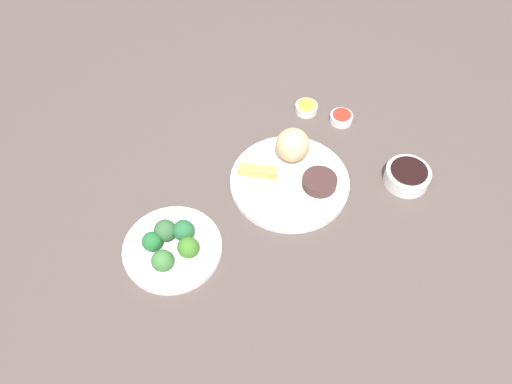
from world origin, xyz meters
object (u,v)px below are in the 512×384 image
sauce_ramekin_sweet_and_sour (341,118)px  sauce_ramekin_hot_mustard (307,108)px  broccoli_plate (173,249)px  soy_sauce_bowl (407,176)px  main_plate (288,182)px

sauce_ramekin_sweet_and_sour → sauce_ramekin_hot_mustard: (0.02, 0.09, 0.00)m
broccoli_plate → sauce_ramekin_hot_mustard: bearing=-24.0°
soy_sauce_bowl → sauce_ramekin_hot_mustard: (0.18, 0.26, -0.01)m
sauce_ramekin_sweet_and_sour → broccoli_plate: bearing=146.6°
broccoli_plate → sauce_ramekin_sweet_and_sour: sauce_ramekin_sweet_and_sour is taller
main_plate → sauce_ramekin_hot_mustard: (0.25, -0.01, 0.00)m
sauce_ramekin_sweet_and_sour → sauce_ramekin_hot_mustard: same height
main_plate → sauce_ramekin_sweet_and_sour: sauce_ramekin_sweet_and_sour is taller
broccoli_plate → main_plate: bearing=-42.1°
main_plate → sauce_ramekin_sweet_and_sour: size_ratio=4.81×
soy_sauce_bowl → sauce_ramekin_sweet_and_sour: soy_sauce_bowl is taller
main_plate → sauce_ramekin_hot_mustard: size_ratio=4.81×
broccoli_plate → sauce_ramekin_hot_mustard: (0.48, -0.21, 0.00)m
broccoli_plate → sauce_ramekin_sweet_and_sour: (0.46, -0.31, 0.00)m
broccoli_plate → sauce_ramekin_sweet_and_sour: bearing=-33.4°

